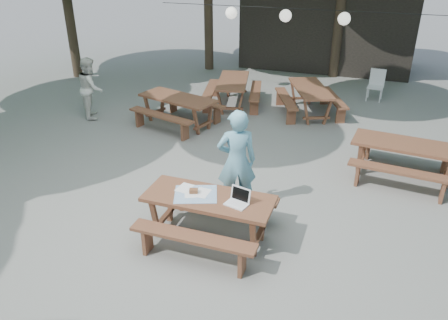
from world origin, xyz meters
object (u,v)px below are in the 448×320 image
Objects in this scene: main_picnic_table at (209,217)px; second_person at (91,88)px; woman at (237,161)px; plastic_chair at (375,92)px; picnic_table_nw at (178,111)px.

second_person is at bearing 140.67° from main_picnic_table.
woman is 7.35m from plastic_chair.
plastic_chair reaches higher than main_picnic_table.
picnic_table_nw is 1.23× the size of woman.
main_picnic_table and picnic_table_nw have the same top height.
woman reaches higher than picnic_table_nw.
woman is at bearing -35.55° from picnic_table_nw.
plastic_chair is (7.08, 3.98, -0.54)m from second_person.
woman is (2.63, -3.26, 0.53)m from picnic_table_nw.
second_person is (-2.42, -0.21, 0.41)m from picnic_table_nw.
picnic_table_nw is at bearing -135.96° from plastic_chair.
second_person is 1.77× the size of plastic_chair.
plastic_chair is at bearing -92.85° from second_person.
main_picnic_table is at bearing 57.60° from woman.
second_person is at bearing -55.85° from woman.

